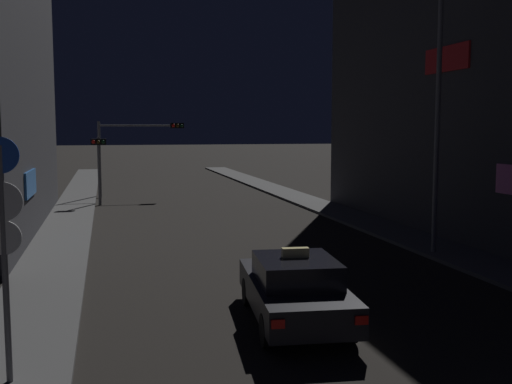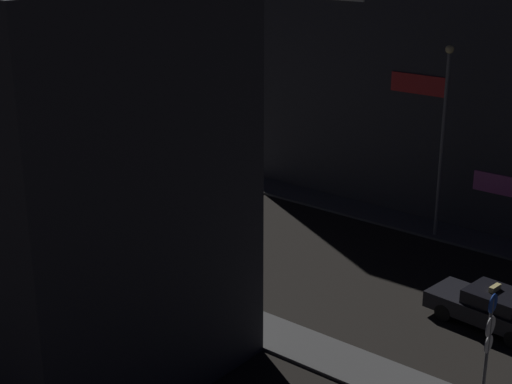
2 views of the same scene
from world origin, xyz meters
TOP-DOWN VIEW (x-y plane):
  - sidewalk_left at (-6.23, 28.16)m, footprint 2.02×60.31m
  - sidewalk_right at (6.23, 28.16)m, footprint 2.02×60.31m
  - building_facade_right at (12.67, 16.67)m, footprint 10.95×22.62m
  - taxi at (-0.81, 9.04)m, footprint 2.23×4.60m
  - traffic_light_overhead at (-2.84, 34.03)m, footprint 5.08×0.41m
  - traffic_light_left_kerb at (-4.96, 30.34)m, footprint 0.80×0.42m
  - sign_pole_left at (-6.15, 6.99)m, footprint 0.61×0.10m
  - street_lamp_near_block at (5.63, 14.49)m, footprint 0.37×0.37m

SIDE VIEW (x-z plane):
  - sidewalk_left at x=-6.23m, z-range 0.00..0.12m
  - sidewalk_right at x=6.23m, z-range 0.00..0.12m
  - taxi at x=-0.81m, z-range -0.07..1.55m
  - sign_pole_left at x=-6.15m, z-range 0.52..4.37m
  - traffic_light_left_kerb at x=-4.96m, z-range 0.79..4.43m
  - traffic_light_overhead at x=-2.84m, z-range 1.10..5.62m
  - street_lamp_near_block at x=5.63m, z-range 0.78..9.39m
  - building_facade_right at x=12.67m, z-range 0.00..14.22m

